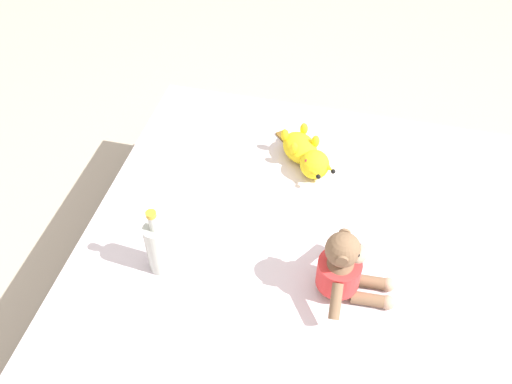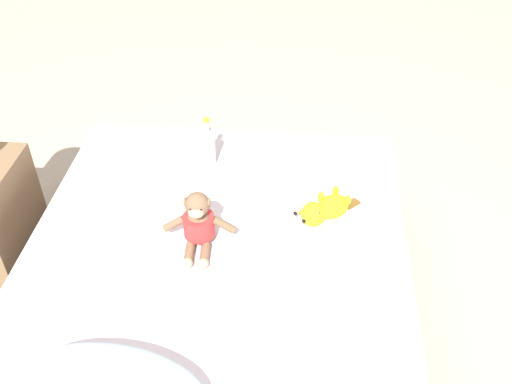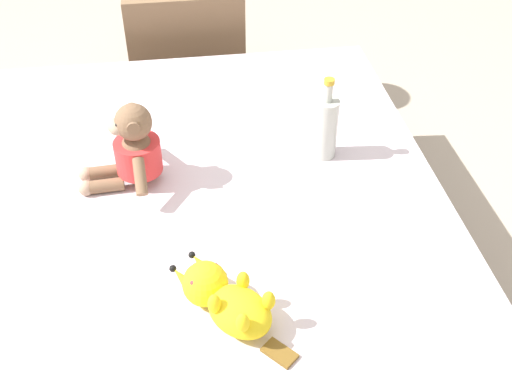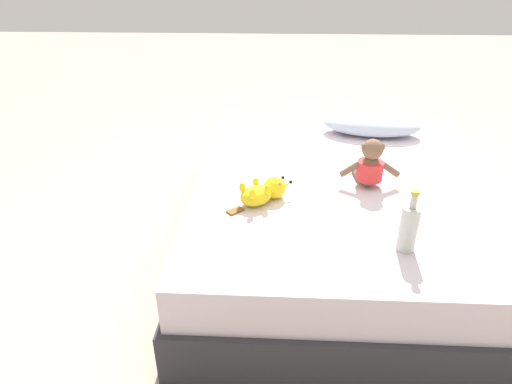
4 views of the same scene
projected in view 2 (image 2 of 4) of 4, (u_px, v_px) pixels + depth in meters
The scene contains 5 objects.
ground_plane at pixel (218, 326), 2.48m from camera, with size 16.00×16.00×0.00m, color #B7A893.
bed at pixel (216, 294), 2.35m from camera, with size 1.54×1.83×0.41m.
plush_monkey at pixel (198, 224), 2.23m from camera, with size 0.29×0.23×0.24m.
plush_yellow_creature at pixel (324, 209), 2.37m from camera, with size 0.29×0.25×0.10m.
glass_bottle at pixel (208, 147), 2.64m from camera, with size 0.07×0.07×0.24m.
Camera 2 is at (-0.30, 1.54, 2.01)m, focal length 40.64 mm.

